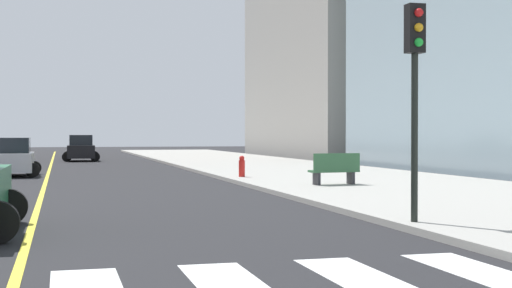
# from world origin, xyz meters

# --- Properties ---
(sidewalk_kerb_east) EXTENTS (10.00, 120.00, 0.15)m
(sidewalk_kerb_east) POSITION_xyz_m (12.20, 20.00, 0.07)
(sidewalk_kerb_east) COLOR #9E9B93
(sidewalk_kerb_east) RESTS_ON ground
(lane_divider_paint) EXTENTS (0.16, 80.00, 0.01)m
(lane_divider_paint) POSITION_xyz_m (0.00, 40.00, 0.01)
(lane_divider_paint) COLOR yellow
(lane_divider_paint) RESTS_ON ground
(parking_garage_concrete) EXTENTS (18.00, 24.00, 25.34)m
(parking_garage_concrete) POSITION_xyz_m (27.67, 55.82, 12.67)
(parking_garage_concrete) COLOR #9E9B93
(parking_garage_concrete) RESTS_ON ground
(car_black_nearest) EXTENTS (2.70, 4.26, 1.89)m
(car_black_nearest) POSITION_xyz_m (2.03, 50.13, 0.88)
(car_black_nearest) COLOR black
(car_black_nearest) RESTS_ON ground
(car_silver_second) EXTENTS (2.49, 3.99, 1.78)m
(car_silver_second) POSITION_xyz_m (-1.54, 31.03, 0.83)
(car_silver_second) COLOR #B7B7BC
(car_silver_second) RESTS_ON ground
(traffic_light_near_corner) EXTENTS (0.36, 0.41, 4.46)m
(traffic_light_near_corner) POSITION_xyz_m (7.60, 8.95, 3.29)
(traffic_light_near_corner) COLOR black
(traffic_light_near_corner) RESTS_ON sidewalk_kerb_east
(park_bench) EXTENTS (1.84, 0.72, 1.12)m
(park_bench) POSITION_xyz_m (10.03, 19.86, 0.69)
(park_bench) COLOR #33603D
(park_bench) RESTS_ON sidewalk_kerb_east
(fire_hydrant) EXTENTS (0.26, 0.26, 0.89)m
(fire_hydrant) POSITION_xyz_m (7.98, 25.40, 0.58)
(fire_hydrant) COLOR red
(fire_hydrant) RESTS_ON sidewalk_kerb_east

